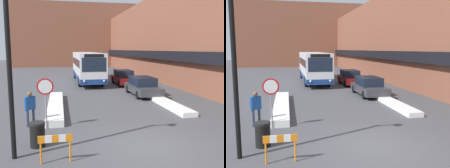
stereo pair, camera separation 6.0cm
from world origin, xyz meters
TOP-DOWN VIEW (x-y plane):
  - ground_plane at (0.00, 0.00)m, footprint 160.00×160.00m
  - building_row_right at (9.98, 24.00)m, footprint 5.50×60.00m
  - building_backdrop_far at (0.00, 47.95)m, footprint 26.00×8.00m
  - snow_bank_left at (-3.60, 7.03)m, footprint 0.90×8.04m
  - snow_bank_right at (3.60, 7.63)m, footprint 0.90×8.64m
  - city_bus at (-0.26, 19.56)m, footprint 2.56×12.08m
  - parked_car_front at (3.20, 10.24)m, footprint 1.91×4.56m
  - parked_car_back at (3.20, 16.37)m, footprint 1.82×4.61m
  - stop_sign at (-3.96, 3.00)m, footprint 0.76×0.08m
  - street_lamp at (-4.58, -0.08)m, footprint 1.46×0.36m
  - pedestrian at (-4.72, 3.53)m, footprint 0.50×0.40m
  - trash_bin at (-4.18, 0.84)m, footprint 0.59×0.59m
  - construction_barricade at (-3.48, -0.71)m, footprint 1.10×0.06m

SIDE VIEW (x-z plane):
  - ground_plane at x=0.00m, z-range 0.00..0.00m
  - snow_bank_right at x=3.60m, z-range 0.00..0.28m
  - snow_bank_left at x=-3.60m, z-range 0.00..0.35m
  - trash_bin at x=-4.18m, z-range 0.00..0.95m
  - construction_barricade at x=-3.48m, z-range 0.20..1.14m
  - parked_car_front at x=3.20m, z-range 0.00..1.47m
  - parked_car_back at x=3.20m, z-range 0.00..1.53m
  - pedestrian at x=-4.72m, z-range 0.17..1.87m
  - stop_sign at x=-3.96m, z-range 0.54..2.91m
  - city_bus at x=-0.26m, z-range 0.15..3.44m
  - street_lamp at x=-4.58m, z-range 0.74..6.66m
  - building_row_right at x=9.98m, z-range -0.02..9.91m
  - building_backdrop_far at x=0.00m, z-range 0.00..13.26m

